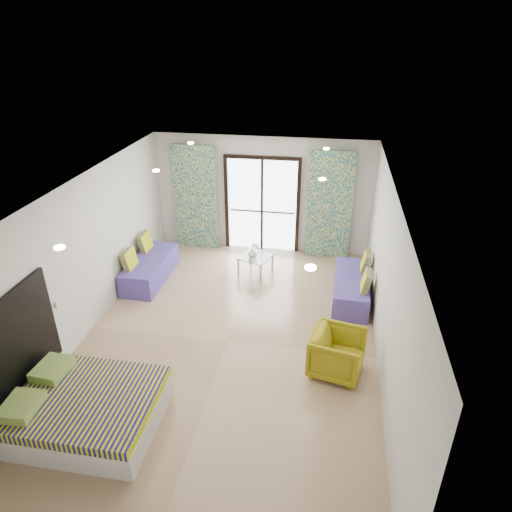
% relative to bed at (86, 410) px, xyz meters
% --- Properties ---
extents(floor, '(5.00, 7.50, 0.01)m').
position_rel_bed_xyz_m(floor, '(1.48, 2.08, -0.27)').
color(floor, '#957859').
rests_on(floor, ground).
extents(ceiling, '(5.00, 7.50, 0.01)m').
position_rel_bed_xyz_m(ceiling, '(1.48, 2.08, 2.43)').
color(ceiling, silver).
rests_on(ceiling, ground).
extents(wall_back, '(5.00, 0.01, 2.70)m').
position_rel_bed_xyz_m(wall_back, '(1.48, 5.83, 1.08)').
color(wall_back, silver).
rests_on(wall_back, ground).
extents(wall_front, '(5.00, 0.01, 2.70)m').
position_rel_bed_xyz_m(wall_front, '(1.48, -1.67, 1.08)').
color(wall_front, silver).
rests_on(wall_front, ground).
extents(wall_left, '(0.01, 7.50, 2.70)m').
position_rel_bed_xyz_m(wall_left, '(-1.02, 2.08, 1.08)').
color(wall_left, silver).
rests_on(wall_left, ground).
extents(wall_right, '(0.01, 7.50, 2.70)m').
position_rel_bed_xyz_m(wall_right, '(3.98, 2.08, 1.08)').
color(wall_right, silver).
rests_on(wall_right, ground).
extents(balcony_door, '(1.76, 0.08, 2.28)m').
position_rel_bed_xyz_m(balcony_door, '(1.48, 5.80, 0.99)').
color(balcony_door, black).
rests_on(balcony_door, floor).
extents(balcony_rail, '(1.52, 0.03, 0.04)m').
position_rel_bed_xyz_m(balcony_rail, '(1.48, 5.81, 0.68)').
color(balcony_rail, '#595451').
rests_on(balcony_rail, balcony_door).
extents(curtain_left, '(1.00, 0.10, 2.50)m').
position_rel_bed_xyz_m(curtain_left, '(-0.07, 5.65, 0.98)').
color(curtain_left, white).
rests_on(curtain_left, floor).
extents(curtain_right, '(1.00, 0.10, 2.50)m').
position_rel_bed_xyz_m(curtain_right, '(3.03, 5.65, 0.98)').
color(curtain_right, white).
rests_on(curtain_right, floor).
extents(downlight_a, '(0.12, 0.12, 0.02)m').
position_rel_bed_xyz_m(downlight_a, '(0.08, 0.08, 2.40)').
color(downlight_a, '#FFE0B2').
rests_on(downlight_a, ceiling).
extents(downlight_b, '(0.12, 0.12, 0.02)m').
position_rel_bed_xyz_m(downlight_b, '(2.88, 0.08, 2.40)').
color(downlight_b, '#FFE0B2').
rests_on(downlight_b, ceiling).
extents(downlight_c, '(0.12, 0.12, 0.02)m').
position_rel_bed_xyz_m(downlight_c, '(0.08, 3.08, 2.40)').
color(downlight_c, '#FFE0B2').
rests_on(downlight_c, ceiling).
extents(downlight_d, '(0.12, 0.12, 0.02)m').
position_rel_bed_xyz_m(downlight_d, '(2.88, 3.08, 2.40)').
color(downlight_d, '#FFE0B2').
rests_on(downlight_d, ceiling).
extents(downlight_e, '(0.12, 0.12, 0.02)m').
position_rel_bed_xyz_m(downlight_e, '(0.08, 5.08, 2.40)').
color(downlight_e, '#FFE0B2').
rests_on(downlight_e, ceiling).
extents(downlight_f, '(0.12, 0.12, 0.02)m').
position_rel_bed_xyz_m(downlight_f, '(2.88, 5.08, 2.40)').
color(downlight_f, '#FFE0B2').
rests_on(downlight_f, ceiling).
extents(headboard, '(0.06, 2.10, 1.50)m').
position_rel_bed_xyz_m(headboard, '(-0.98, 0.00, 0.78)').
color(headboard, black).
rests_on(headboard, floor).
extents(switch_plate, '(0.02, 0.10, 0.10)m').
position_rel_bed_xyz_m(switch_plate, '(-0.99, 1.25, 0.78)').
color(switch_plate, silver).
rests_on(switch_plate, wall_left).
extents(bed, '(1.86, 1.52, 0.64)m').
position_rel_bed_xyz_m(bed, '(0.00, 0.00, 0.00)').
color(bed, silver).
rests_on(bed, floor).
extents(daybed_left, '(0.70, 1.76, 0.86)m').
position_rel_bed_xyz_m(daybed_left, '(-0.64, 3.93, 0.00)').
color(daybed_left, '#4F429E').
rests_on(daybed_left, floor).
extents(daybed_right, '(0.73, 1.75, 0.85)m').
position_rel_bed_xyz_m(daybed_right, '(3.59, 3.85, -0.00)').
color(daybed_right, '#4F429E').
rests_on(daybed_right, floor).
extents(coffee_table, '(0.80, 0.80, 0.72)m').
position_rel_bed_xyz_m(coffee_table, '(1.53, 4.57, 0.10)').
color(coffee_table, silver).
rests_on(coffee_table, floor).
extents(vase, '(0.22, 0.23, 0.20)m').
position_rel_bed_xyz_m(vase, '(1.48, 4.50, 0.25)').
color(vase, white).
rests_on(vase, coffee_table).
extents(armchair, '(0.87, 0.91, 0.79)m').
position_rel_bed_xyz_m(armchair, '(3.32, 1.65, 0.13)').
color(armchair, '#9F9314').
rests_on(armchair, floor).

